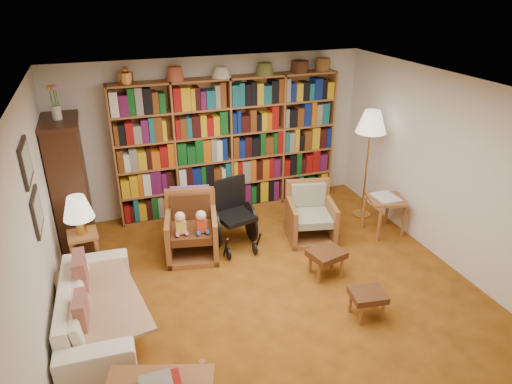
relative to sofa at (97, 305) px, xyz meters
name	(u,v)px	position (x,y,z in m)	size (l,w,h in m)	color
floor	(268,286)	(2.05, 0.03, -0.28)	(5.00, 5.00, 0.00)	#995417
ceiling	(271,90)	(2.05, 0.03, 2.22)	(5.00, 5.00, 0.00)	white
wall_back	(215,135)	(2.05, 2.53, 0.97)	(5.00, 5.00, 0.00)	silver
wall_front	(399,346)	(2.05, -2.47, 0.97)	(5.00, 5.00, 0.00)	silver
wall_left	(34,234)	(-0.45, 0.03, 0.97)	(5.00, 5.00, 0.00)	silver
wall_right	(446,171)	(4.55, 0.03, 0.97)	(5.00, 5.00, 0.00)	silver
bookshelf	(230,142)	(2.25, 2.36, 0.89)	(3.60, 0.30, 2.42)	#975B2F
curio_cabinet	(70,182)	(-0.20, 2.03, 0.68)	(0.50, 0.95, 2.40)	#3B2010
framed_pictures	(32,188)	(-0.43, 0.33, 1.35)	(0.03, 0.52, 0.97)	black
sofa	(97,305)	(0.00, 0.00, 0.00)	(0.74, 1.90, 0.56)	white
sofa_throw	(101,302)	(0.05, 0.00, 0.02)	(0.82, 1.53, 0.04)	beige
cushion_left	(81,276)	(-0.13, 0.35, 0.17)	(0.13, 0.41, 0.41)	maroon
cushion_right	(82,315)	(-0.13, -0.35, 0.17)	(0.11, 0.36, 0.36)	maroon
side_table_lamp	(84,244)	(-0.10, 1.17, 0.13)	(0.40, 0.40, 0.56)	#975B2F
table_lamp	(78,209)	(-0.10, 1.17, 0.64)	(0.39, 0.39, 0.53)	gold
armchair_leather	(190,229)	(1.31, 1.16, 0.09)	(0.86, 0.88, 0.90)	#975B2F
armchair_sage	(308,217)	(3.07, 1.03, 0.04)	(0.82, 0.83, 0.83)	#975B2F
wheelchair	(233,216)	(1.94, 1.19, 0.17)	(0.58, 0.79, 0.99)	black
floor_lamp	(371,126)	(4.20, 1.33, 1.25)	(0.47, 0.47, 1.77)	gold
side_table_papers	(385,204)	(4.20, 0.75, 0.20)	(0.62, 0.62, 0.60)	#975B2F
footstool_a	(327,255)	(2.85, 0.01, 0.02)	(0.51, 0.46, 0.37)	#522F16
footstool_b	(368,296)	(2.92, -0.86, -0.01)	(0.43, 0.38, 0.33)	#522F16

